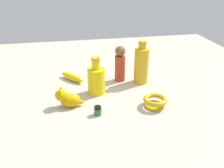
{
  "coord_description": "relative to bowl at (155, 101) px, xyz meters",
  "views": [
    {
      "loc": [
        1.06,
        -0.2,
        0.59
      ],
      "look_at": [
        0.0,
        0.0,
        0.06
      ],
      "focal_mm": 39.24,
      "sensor_mm": 36.0,
      "label": 1
    }
  ],
  "objects": [
    {
      "name": "bottle_tall",
      "position": [
        -0.26,
        0.01,
        0.07
      ],
      "size": [
        0.08,
        0.08,
        0.23
      ],
      "color": "gold",
      "rests_on": "ground"
    },
    {
      "name": "cat_figurine",
      "position": [
        -0.08,
        -0.39,
        0.01
      ],
      "size": [
        0.07,
        0.13,
        0.1
      ],
      "color": "#D19C05",
      "rests_on": "ground"
    },
    {
      "name": "person_figure_adult",
      "position": [
        -0.31,
        -0.1,
        0.07
      ],
      "size": [
        0.08,
        0.08,
        0.2
      ],
      "color": "#A93A21",
      "rests_on": "ground"
    },
    {
      "name": "banana",
      "position": [
        -0.35,
        -0.36,
        -0.01
      ],
      "size": [
        0.15,
        0.14,
        0.04
      ],
      "primitive_type": "ellipsoid",
      "rotation": [
        0.0,
        0.0,
        0.7
      ],
      "color": "yellow",
      "rests_on": "ground"
    },
    {
      "name": "nail_polish_jar",
      "position": [
        0.02,
        -0.26,
        -0.01
      ],
      "size": [
        0.03,
        0.03,
        0.04
      ],
      "color": "#2F6A33",
      "rests_on": "ground"
    },
    {
      "name": "ground",
      "position": [
        -0.15,
        -0.17,
        -0.03
      ],
      "size": [
        2.0,
        2.0,
        0.0
      ],
      "primitive_type": "plane",
      "color": "#BCB29E"
    },
    {
      "name": "bottle_short",
      "position": [
        -0.18,
        -0.24,
        0.05
      ],
      "size": [
        0.09,
        0.09,
        0.19
      ],
      "color": "yellow",
      "rests_on": "ground"
    },
    {
      "name": "bowl",
      "position": [
        0.0,
        0.0,
        0.0
      ],
      "size": [
        0.11,
        0.11,
        0.05
      ],
      "color": "#C49D0D",
      "rests_on": "ground"
    }
  ]
}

